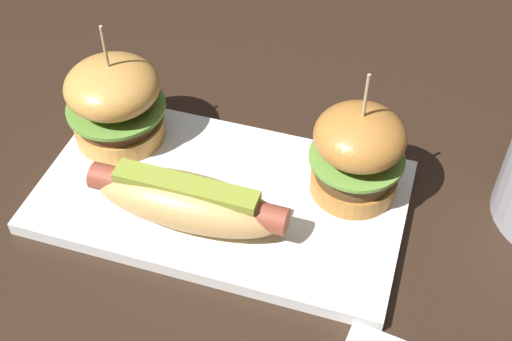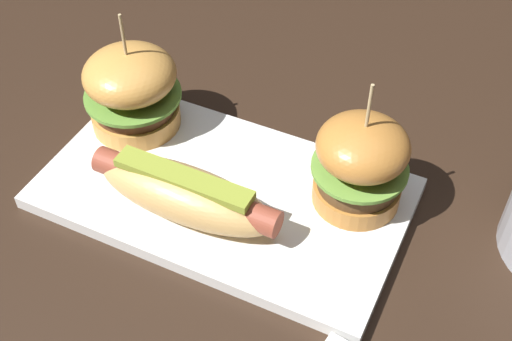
{
  "view_description": "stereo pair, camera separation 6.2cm",
  "coord_description": "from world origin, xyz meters",
  "px_view_note": "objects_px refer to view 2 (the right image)",
  "views": [
    {
      "loc": [
        0.17,
        -0.41,
        0.49
      ],
      "look_at": [
        0.04,
        0.0,
        0.05
      ],
      "focal_mm": 47.42,
      "sensor_mm": 36.0,
      "label": 1
    },
    {
      "loc": [
        0.22,
        -0.39,
        0.49
      ],
      "look_at": [
        0.04,
        0.0,
        0.05
      ],
      "focal_mm": 47.42,
      "sensor_mm": 36.0,
      "label": 2
    }
  ],
  "objects_px": {
    "hot_dog": "(185,193)",
    "slider_right": "(360,163)",
    "platter_main": "(224,193)",
    "slider_left": "(132,89)"
  },
  "relations": [
    {
      "from": "hot_dog",
      "to": "slider_right",
      "type": "relative_size",
      "value": 1.37
    },
    {
      "from": "platter_main",
      "to": "hot_dog",
      "type": "bearing_deg",
      "value": -113.27
    },
    {
      "from": "slider_left",
      "to": "slider_right",
      "type": "bearing_deg",
      "value": -0.62
    },
    {
      "from": "platter_main",
      "to": "slider_left",
      "type": "height_order",
      "value": "slider_left"
    },
    {
      "from": "slider_left",
      "to": "slider_right",
      "type": "relative_size",
      "value": 0.97
    },
    {
      "from": "hot_dog",
      "to": "slider_right",
      "type": "bearing_deg",
      "value": 31.26
    },
    {
      "from": "hot_dog",
      "to": "slider_right",
      "type": "xyz_separation_m",
      "value": [
        0.14,
        0.08,
        0.02
      ]
    },
    {
      "from": "hot_dog",
      "to": "slider_right",
      "type": "height_order",
      "value": "slider_right"
    },
    {
      "from": "slider_left",
      "to": "slider_right",
      "type": "height_order",
      "value": "slider_right"
    },
    {
      "from": "hot_dog",
      "to": "slider_right",
      "type": "distance_m",
      "value": 0.16
    }
  ]
}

